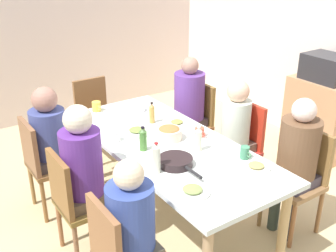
{
  "coord_description": "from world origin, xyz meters",
  "views": [
    {
      "loc": [
        2.52,
        -1.72,
        2.27
      ],
      "look_at": [
        0.0,
        0.0,
        0.9
      ],
      "focal_mm": 43.79,
      "sensor_mm": 36.0,
      "label": 1
    }
  ],
  "objects_px": {
    "bottle_1": "(198,139)",
    "person_4": "(297,155)",
    "cup_3": "(245,153)",
    "bottle_0": "(156,158)",
    "chair_1": "(43,161)",
    "bottle_3": "(143,139)",
    "cup_4": "(115,136)",
    "bottle_2": "(152,113)",
    "chair_0": "(75,199)",
    "chair_5": "(195,119)",
    "chair_2": "(240,143)",
    "chair_4": "(301,175)",
    "person_5": "(188,102)",
    "plate_0": "(256,167)",
    "plate_1": "(137,131)",
    "bowl_0": "(169,133)",
    "plate_3": "(193,191)",
    "plate_2": "(177,123)",
    "side_cabinet": "(319,118)",
    "person_2": "(234,129)",
    "person_0": "(84,169)",
    "cup_2": "(141,107)",
    "person_1": "(51,138)",
    "cup_1": "(200,132)",
    "serving_pan": "(176,161)",
    "chair_6": "(95,114)",
    "dining_table": "(168,151)",
    "microwave": "(327,68)",
    "cup_0": "(96,106)",
    "person_3": "(133,226)"
  },
  "relations": [
    {
      "from": "plate_1",
      "to": "chair_5",
      "type": "bearing_deg",
      "value": 112.98
    },
    {
      "from": "cup_2",
      "to": "cup_4",
      "type": "height_order",
      "value": "cup_4"
    },
    {
      "from": "cup_4",
      "to": "bottle_3",
      "type": "bearing_deg",
      "value": 21.65
    },
    {
      "from": "person_5",
      "to": "bottle_0",
      "type": "bearing_deg",
      "value": -45.5
    },
    {
      "from": "chair_1",
      "to": "bottle_0",
      "type": "bearing_deg",
      "value": 24.9
    },
    {
      "from": "plate_2",
      "to": "bottle_0",
      "type": "relative_size",
      "value": 0.83
    },
    {
      "from": "chair_2",
      "to": "chair_4",
      "type": "bearing_deg",
      "value": 0.0
    },
    {
      "from": "person_0",
      "to": "serving_pan",
      "type": "xyz_separation_m",
      "value": [
        0.35,
        0.59,
        0.04
      ]
    },
    {
      "from": "bowl_0",
      "to": "cup_3",
      "type": "xyz_separation_m",
      "value": [
        0.61,
        0.28,
        -0.01
      ]
    },
    {
      "from": "person_1",
      "to": "plate_3",
      "type": "relative_size",
      "value": 4.92
    },
    {
      "from": "dining_table",
      "to": "person_4",
      "type": "bearing_deg",
      "value": 46.29
    },
    {
      "from": "person_1",
      "to": "cup_1",
      "type": "relative_size",
      "value": 10.07
    },
    {
      "from": "cup_0",
      "to": "cup_1",
      "type": "relative_size",
      "value": 1.04
    },
    {
      "from": "plate_1",
      "to": "cup_4",
      "type": "xyz_separation_m",
      "value": [
        0.04,
        -0.24,
        0.03
      ]
    },
    {
      "from": "chair_4",
      "to": "bottle_3",
      "type": "relative_size",
      "value": 4.43
    },
    {
      "from": "person_4",
      "to": "bottle_0",
      "type": "relative_size",
      "value": 4.96
    },
    {
      "from": "cup_4",
      "to": "bottle_0",
      "type": "height_order",
      "value": "bottle_0"
    },
    {
      "from": "chair_1",
      "to": "serving_pan",
      "type": "height_order",
      "value": "chair_1"
    },
    {
      "from": "plate_0",
      "to": "plate_3",
      "type": "xyz_separation_m",
      "value": [
        -0.01,
        -0.58,
        0.0
      ]
    },
    {
      "from": "plate_0",
      "to": "bottle_1",
      "type": "bearing_deg",
      "value": -159.44
    },
    {
      "from": "cup_3",
      "to": "person_2",
      "type": "bearing_deg",
      "value": 143.25
    },
    {
      "from": "plate_2",
      "to": "bottle_2",
      "type": "height_order",
      "value": "bottle_2"
    },
    {
      "from": "chair_1",
      "to": "plate_0",
      "type": "distance_m",
      "value": 1.85
    },
    {
      "from": "chair_5",
      "to": "bowl_0",
      "type": "distance_m",
      "value": 1.08
    },
    {
      "from": "chair_5",
      "to": "bowl_0",
      "type": "bearing_deg",
      "value": -50.01
    },
    {
      "from": "plate_0",
      "to": "plate_1",
      "type": "distance_m",
      "value": 1.11
    },
    {
      "from": "chair_4",
      "to": "chair_6",
      "type": "distance_m",
      "value": 2.34
    },
    {
      "from": "chair_4",
      "to": "cup_2",
      "type": "distance_m",
      "value": 1.62
    },
    {
      "from": "cup_3",
      "to": "plate_1",
      "type": "bearing_deg",
      "value": -153.0
    },
    {
      "from": "chair_2",
      "to": "chair_4",
      "type": "distance_m",
      "value": 0.72
    },
    {
      "from": "chair_1",
      "to": "bottle_3",
      "type": "relative_size",
      "value": 4.43
    },
    {
      "from": "person_4",
      "to": "plate_3",
      "type": "xyz_separation_m",
      "value": [
        -0.01,
        -1.04,
        0.04
      ]
    },
    {
      "from": "bottle_1",
      "to": "bottle_3",
      "type": "distance_m",
      "value": 0.44
    },
    {
      "from": "chair_0",
      "to": "chair_5",
      "type": "xyz_separation_m",
      "value": [
        -0.72,
        1.69,
        0.0
      ]
    },
    {
      "from": "chair_1",
      "to": "cup_4",
      "type": "relative_size",
      "value": 7.41
    },
    {
      "from": "plate_2",
      "to": "bowl_0",
      "type": "height_order",
      "value": "bowl_0"
    },
    {
      "from": "chair_2",
      "to": "cup_3",
      "type": "bearing_deg",
      "value": -42.39
    },
    {
      "from": "person_1",
      "to": "chair_6",
      "type": "relative_size",
      "value": 1.31
    },
    {
      "from": "cup_3",
      "to": "bottle_0",
      "type": "height_order",
      "value": "bottle_0"
    },
    {
      "from": "person_4",
      "to": "side_cabinet",
      "type": "bearing_deg",
      "value": 119.63
    },
    {
      "from": "chair_0",
      "to": "bowl_0",
      "type": "xyz_separation_m",
      "value": [
        -0.05,
        0.89,
        0.3
      ]
    },
    {
      "from": "bottle_3",
      "to": "microwave",
      "type": "bearing_deg",
      "value": 91.38
    },
    {
      "from": "bottle_1",
      "to": "person_4",
      "type": "bearing_deg",
      "value": 53.68
    },
    {
      "from": "person_2",
      "to": "person_0",
      "type": "bearing_deg",
      "value": -90.0
    },
    {
      "from": "person_0",
      "to": "person_3",
      "type": "relative_size",
      "value": 1.09
    },
    {
      "from": "chair_1",
      "to": "bottle_2",
      "type": "relative_size",
      "value": 4.5
    },
    {
      "from": "side_cabinet",
      "to": "bottle_2",
      "type": "bearing_deg",
      "value": -100.4
    },
    {
      "from": "plate_2",
      "to": "plate_3",
      "type": "distance_m",
      "value": 1.13
    },
    {
      "from": "chair_2",
      "to": "chair_5",
      "type": "xyz_separation_m",
      "value": [
        -0.72,
        0.0,
        0.0
      ]
    },
    {
      "from": "person_4",
      "to": "cup_3",
      "type": "xyz_separation_m",
      "value": [
        -0.16,
        -0.42,
        0.08
      ]
    }
  ]
}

